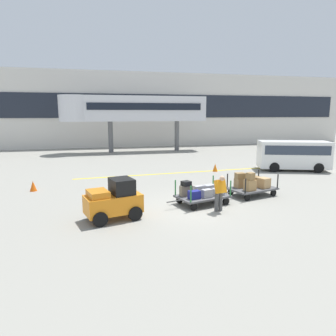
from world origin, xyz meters
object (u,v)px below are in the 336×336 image
(baggage_cart_lead, at_px, (202,193))
(shuttle_van, at_px, (293,153))
(baggage_tug, at_px, (114,200))
(safety_cone_far, at_px, (215,168))
(safety_cone_near, at_px, (33,186))
(baggage_handler, at_px, (220,191))
(baggage_cart_middle, at_px, (252,184))

(baggage_cart_lead, distance_m, shuttle_van, 11.24)
(shuttle_van, bearing_deg, baggage_cart_lead, -145.71)
(baggage_tug, distance_m, safety_cone_far, 11.21)
(baggage_cart_lead, bearing_deg, baggage_tug, -164.60)
(baggage_cart_lead, xyz_separation_m, safety_cone_near, (-7.87, 4.29, -0.22))
(baggage_tug, xyz_separation_m, baggage_cart_lead, (3.98, 1.10, -0.26))
(baggage_tug, relative_size, baggage_handler, 1.48)
(baggage_handler, xyz_separation_m, safety_cone_far, (3.26, 8.35, -0.59))
(shuttle_van, xyz_separation_m, safety_cone_near, (-17.14, -2.03, -0.96))
(baggage_cart_middle, height_order, safety_cone_near, baggage_cart_middle)
(baggage_handler, height_order, shuttle_van, shuttle_van)
(baggage_cart_middle, relative_size, safety_cone_far, 5.61)
(baggage_tug, bearing_deg, shuttle_van, 29.25)
(safety_cone_near, height_order, safety_cone_far, same)
(baggage_cart_middle, height_order, baggage_handler, baggage_handler)
(baggage_cart_middle, bearing_deg, safety_cone_far, 83.82)
(safety_cone_far, bearing_deg, baggage_handler, -111.34)
(baggage_handler, bearing_deg, safety_cone_near, 146.25)
(baggage_cart_lead, relative_size, baggage_cart_middle, 1.00)
(baggage_cart_lead, distance_m, baggage_cart_middle, 3.02)
(shuttle_van, xyz_separation_m, safety_cone_far, (-5.65, 0.82, -0.96))
(baggage_cart_lead, relative_size, safety_cone_far, 5.61)
(baggage_handler, relative_size, safety_cone_near, 2.84)
(baggage_tug, distance_m, safety_cone_near, 6.66)
(baggage_cart_lead, relative_size, baggage_handler, 1.97)
(safety_cone_near, bearing_deg, baggage_handler, -33.75)
(baggage_cart_middle, bearing_deg, baggage_cart_lead, -165.60)
(baggage_tug, height_order, baggage_cart_lead, baggage_tug)
(baggage_cart_middle, xyz_separation_m, shuttle_van, (6.34, 5.57, 0.67))
(safety_cone_near, relative_size, safety_cone_far, 1.00)
(baggage_cart_middle, bearing_deg, safety_cone_near, 161.83)
(baggage_tug, distance_m, baggage_handler, 4.34)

